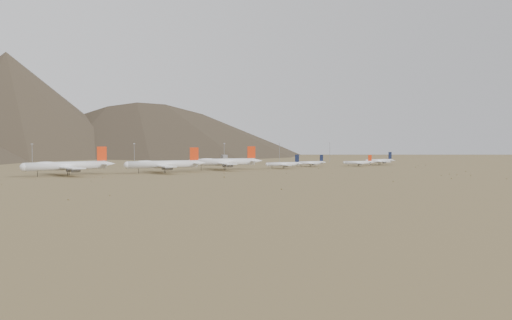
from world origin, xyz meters
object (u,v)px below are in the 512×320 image
widebody_east (224,162)px  narrowbody_b (311,163)px  widebody_west (67,166)px  widebody_centre (164,164)px  control_tower (224,160)px  narrowbody_a (284,164)px

widebody_east → narrowbody_b: (108.80, 4.76, -3.69)m
widebody_east → narrowbody_b: bearing=10.6°
widebody_west → narrowbody_b: size_ratio=2.00×
widebody_centre → control_tower: bearing=46.2°
widebody_west → widebody_east: widebody_west is taller
widebody_east → narrowbody_a: bearing=-2.0°
widebody_west → control_tower: (189.52, 90.37, -2.79)m
widebody_east → control_tower: bearing=71.3°
widebody_centre → widebody_east: widebody_east is taller
narrowbody_b → widebody_centre: bearing=-170.2°
widebody_centre → narrowbody_b: size_ratio=1.92×
widebody_centre → narrowbody_a: (128.97, 1.55, -3.10)m
widebody_east → control_tower: (43.70, 86.28, -2.56)m
control_tower → widebody_centre: bearing=-137.9°
widebody_west → widebody_east: (145.82, 4.08, -0.23)m
narrowbody_a → control_tower: narrowbody_a is taller
widebody_east → control_tower: size_ratio=6.39×
widebody_east → control_tower: widebody_east is taller
narrowbody_a → control_tower: bearing=106.4°
widebody_west → narrowbody_a: 209.01m
narrowbody_a → narrowbody_b: bearing=24.5°
widebody_west → control_tower: size_ratio=6.53×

